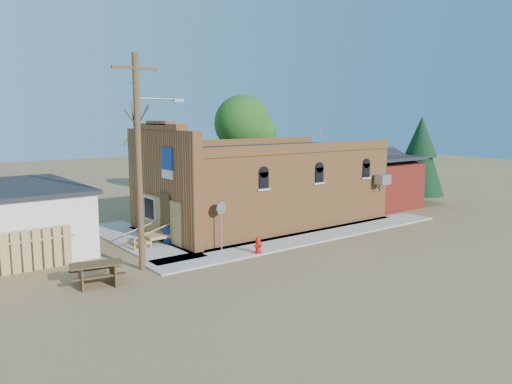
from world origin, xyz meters
TOP-DOWN VIEW (x-y plane):
  - ground at (0.00, 0.00)m, footprint 120.00×120.00m
  - sidewalk_south at (1.50, 0.90)m, footprint 19.00×2.20m
  - sidewalk_west at (-6.30, 6.00)m, footprint 2.60×10.00m
  - brick_bar at (1.64, 5.49)m, footprint 16.40×7.97m
  - red_shed at (11.50, 5.50)m, footprint 5.40×6.40m
  - wood_fence at (-12.80, 3.80)m, footprint 5.20×0.10m
  - utility_pole at (-8.14, 1.20)m, footprint 3.12×0.26m
  - tree_bare_near at (-3.00, 13.00)m, footprint 2.80×2.80m
  - tree_leafy at (6.00, 13.50)m, footprint 4.40×4.40m
  - evergreen_tree at (15.50, 4.00)m, footprint 3.60×3.60m
  - fire_hydrant at (-2.88, -0.00)m, footprint 0.46×0.45m
  - stop_sign at (-3.96, 1.49)m, footprint 0.64×0.21m
  - trash_barrel at (-5.30, 4.35)m, footprint 0.69×0.69m
  - picnic_table at (-10.40, 0.50)m, footprint 2.27×1.89m

SIDE VIEW (x-z plane):
  - ground at x=0.00m, z-range 0.00..0.00m
  - sidewalk_south at x=1.50m, z-range 0.00..0.08m
  - sidewalk_west at x=-6.30m, z-range 0.00..0.08m
  - fire_hydrant at x=-2.88m, z-range 0.07..0.86m
  - trash_barrel at x=-5.30m, z-range 0.08..0.93m
  - picnic_table at x=-10.40m, z-range 0.13..0.96m
  - wood_fence at x=-12.80m, z-range 0.00..1.80m
  - stop_sign at x=-3.96m, z-range 0.72..3.12m
  - red_shed at x=11.50m, z-range 0.12..4.42m
  - brick_bar at x=1.64m, z-range -0.81..5.49m
  - evergreen_tree at x=15.50m, z-range 0.46..6.96m
  - utility_pole at x=-8.14m, z-range 0.27..9.27m
  - tree_leafy at x=6.00m, z-range 1.86..10.01m
  - tree_bare_near at x=-3.00m, z-range 2.14..9.79m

